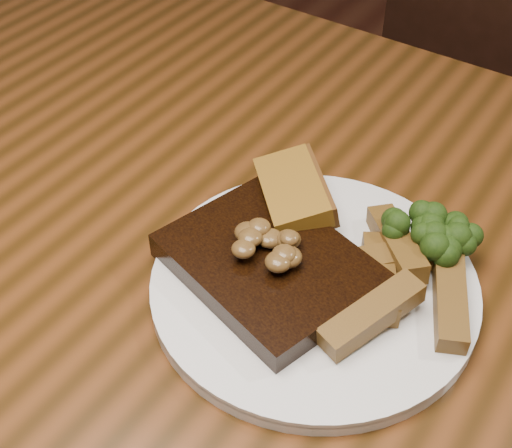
# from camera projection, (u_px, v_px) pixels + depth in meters

# --- Properties ---
(dining_table) EXTENTS (1.60, 0.90, 0.75)m
(dining_table) POSITION_uv_depth(u_px,v_px,m) (234.00, 308.00, 0.75)
(dining_table) COLOR #4D270F
(dining_table) RESTS_ON ground
(chair_far) EXTENTS (0.42, 0.42, 0.81)m
(chair_far) POSITION_uv_depth(u_px,v_px,m) (494.00, 172.00, 1.26)
(chair_far) COLOR black
(chair_far) RESTS_ON ground
(plate) EXTENTS (0.32, 0.32, 0.01)m
(plate) POSITION_uv_depth(u_px,v_px,m) (314.00, 287.00, 0.64)
(plate) COLOR silver
(plate) RESTS_ON dining_table
(steak) EXTENTS (0.21, 0.18, 0.03)m
(steak) POSITION_uv_depth(u_px,v_px,m) (268.00, 264.00, 0.64)
(steak) COLOR black
(steak) RESTS_ON plate
(steak_bone) EXTENTS (0.14, 0.05, 0.02)m
(steak_bone) POSITION_uv_depth(u_px,v_px,m) (228.00, 312.00, 0.60)
(steak_bone) COLOR beige
(steak_bone) RESTS_ON plate
(mushroom_pile) EXTENTS (0.07, 0.07, 0.03)m
(mushroom_pile) POSITION_uv_depth(u_px,v_px,m) (270.00, 233.00, 0.63)
(mushroom_pile) COLOR brown
(mushroom_pile) RESTS_ON steak
(garlic_bread) EXTENTS (0.11, 0.11, 0.02)m
(garlic_bread) POSITION_uv_depth(u_px,v_px,m) (292.00, 206.00, 0.70)
(garlic_bread) COLOR #90621A
(garlic_bread) RESTS_ON plate
(potato_wedges) EXTENTS (0.13, 0.13, 0.02)m
(potato_wedges) POSITION_uv_depth(u_px,v_px,m) (407.00, 298.00, 0.61)
(potato_wedges) COLOR brown
(potato_wedges) RESTS_ON plate
(broccoli_cluster) EXTENTS (0.08, 0.08, 0.04)m
(broccoli_cluster) POSITION_uv_depth(u_px,v_px,m) (430.00, 245.00, 0.64)
(broccoli_cluster) COLOR #1F350C
(broccoli_cluster) RESTS_ON plate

